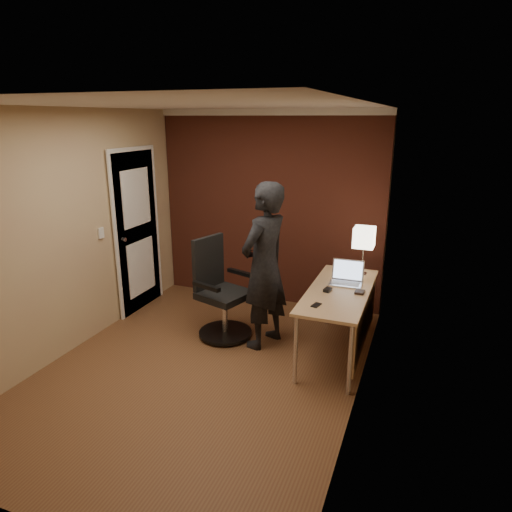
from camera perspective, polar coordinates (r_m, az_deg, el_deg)
name	(u,v)px	position (r m, az deg, el deg)	size (l,w,h in m)	color
room	(238,204)	(5.68, -2.32, 6.47)	(4.00, 4.00, 4.00)	brown
desk	(346,302)	(4.74, 11.16, -5.69)	(0.60, 1.50, 0.73)	tan
desk_lamp	(364,238)	(5.08, 13.35, 2.22)	(0.22, 0.22, 0.54)	silver
laptop	(347,277)	(4.89, 11.29, -2.58)	(0.34, 0.27, 0.23)	silver
mouse	(328,290)	(4.63, 8.94, -4.19)	(0.06, 0.10, 0.03)	black
phone	(316,305)	(4.28, 7.52, -6.10)	(0.06, 0.12, 0.01)	black
wallet	(360,292)	(4.65, 12.84, -4.41)	(0.09, 0.11, 0.02)	black
office_chair	(220,295)	(5.16, -4.54, -4.83)	(0.63, 0.70, 1.11)	black
person	(264,266)	(4.80, 1.05, -1.30)	(0.65, 0.43, 1.79)	black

